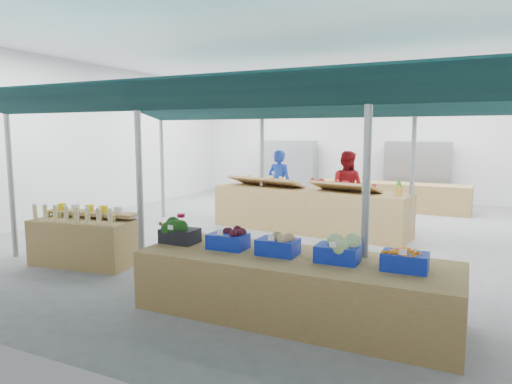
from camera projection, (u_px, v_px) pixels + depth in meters
floor at (292, 234)px, 10.41m from camera, size 13.00×13.00×0.00m
hall at (314, 119)px, 11.36m from camera, size 13.00×13.00×13.00m
pole_grid at (297, 160)px, 8.29m from camera, size 10.00×4.60×3.00m
awnings at (297, 106)px, 8.17m from camera, size 9.50×7.08×0.30m
back_shelving_left at (288, 169)px, 16.72m from camera, size 2.00×0.50×2.00m
back_shelving_right at (417, 173)px, 14.78m from camera, size 2.00×0.50×2.00m
bottle_shelf at (85, 239)px, 8.02m from camera, size 1.89×1.30×1.08m
veg_counter at (294, 286)px, 5.72m from camera, size 3.97×1.35×0.77m
fruit_counter at (308, 210)px, 10.70m from camera, size 4.74×1.60×1.00m
far_counter at (389, 196)px, 13.74m from camera, size 4.57×1.07×0.82m
crate_stack at (376, 295)px, 5.73m from camera, size 0.46×0.33×0.55m
vendor_left at (279, 185)px, 12.15m from camera, size 0.72×0.51×1.86m
vendor_right at (346, 188)px, 11.37m from camera, size 0.97×0.80×1.86m
crate_broccoli at (180, 232)px, 6.37m from camera, size 0.51×0.40×0.35m
crate_beets at (228, 239)px, 6.05m from camera, size 0.51×0.40×0.29m
crate_celeriac at (278, 243)px, 5.74m from camera, size 0.51×0.40×0.31m
crate_cabbage at (338, 249)px, 5.41m from camera, size 0.51×0.40×0.35m
crate_carrots at (405, 260)px, 5.10m from camera, size 0.51×0.40×0.29m
sparrow at (164, 226)px, 6.31m from camera, size 0.12×0.09×0.11m
pole_ribbon at (181, 217)px, 6.65m from camera, size 0.12×0.12×0.28m
apple_heap_yellow at (265, 180)px, 11.10m from camera, size 2.01×1.09×0.27m
apple_heap_red at (345, 185)px, 10.03m from camera, size 1.61×1.00×0.27m
pineapple at (399, 187)px, 9.42m from camera, size 0.14×0.14×0.39m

